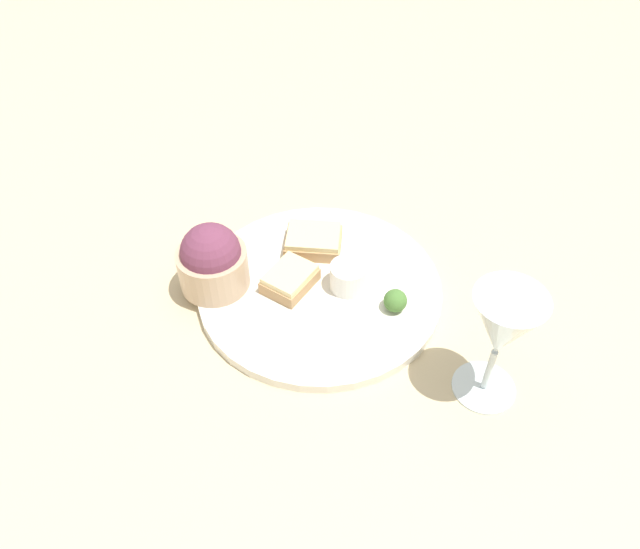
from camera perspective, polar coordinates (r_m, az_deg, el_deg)
ground_plane at (r=0.84m, az=0.00°, el=-1.62°), size 4.00×4.00×0.00m
dinner_plate at (r=0.84m, az=0.00°, el=-1.30°), size 0.32×0.32×0.01m
salad_bowl at (r=0.82m, az=-9.84°, el=1.28°), size 0.09×0.09×0.09m
sauce_ramekin at (r=0.82m, az=2.59°, el=-0.10°), size 0.05×0.05×0.04m
cheese_toast_near at (r=0.87m, az=-0.61°, el=3.10°), size 0.10×0.09×0.03m
cheese_toast_far at (r=0.82m, az=-2.77°, el=-0.42°), size 0.09×0.08×0.03m
wine_glass at (r=0.69m, az=16.31°, el=-4.90°), size 0.08×0.08×0.16m
garnish at (r=0.80m, az=6.90°, el=-2.39°), size 0.03×0.03×0.03m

